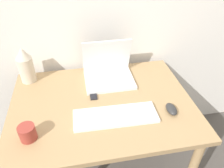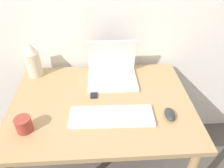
{
  "view_description": "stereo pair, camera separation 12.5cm",
  "coord_description": "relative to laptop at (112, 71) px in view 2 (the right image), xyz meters",
  "views": [
    {
      "loc": [
        -0.12,
        -0.57,
        1.57
      ],
      "look_at": [
        0.07,
        0.42,
        0.82
      ],
      "focal_mm": 35.0,
      "sensor_mm": 36.0,
      "label": 1
    },
    {
      "loc": [
        0.01,
        -0.58,
        1.57
      ],
      "look_at": [
        0.07,
        0.42,
        0.82
      ],
      "focal_mm": 35.0,
      "sensor_mm": 36.0,
      "label": 2
    }
  ],
  "objects": [
    {
      "name": "desk",
      "position": [
        -0.08,
        -0.23,
        -0.15
      ],
      "size": [
        1.06,
        0.78,
        0.72
      ],
      "color": "tan",
      "rests_on": "ground_plane"
    },
    {
      "name": "laptop",
      "position": [
        0.0,
        0.0,
        0.0
      ],
      "size": [
        0.31,
        0.25,
        0.26
      ],
      "color": "white",
      "rests_on": "desk"
    },
    {
      "name": "keyboard",
      "position": [
        -0.02,
        -0.37,
        -0.05
      ],
      "size": [
        0.45,
        0.16,
        0.02
      ],
      "color": "white",
      "rests_on": "desk"
    },
    {
      "name": "mouse",
      "position": [
        0.29,
        -0.38,
        -0.04
      ],
      "size": [
        0.05,
        0.1,
        0.03
      ],
      "color": "#2D2D2D",
      "rests_on": "desk"
    },
    {
      "name": "vase",
      "position": [
        -0.52,
        0.07,
        0.06
      ],
      "size": [
        0.1,
        0.1,
        0.24
      ],
      "color": "beige",
      "rests_on": "desk"
    },
    {
      "name": "mp3_player",
      "position": [
        -0.12,
        -0.18,
        -0.05
      ],
      "size": [
        0.04,
        0.06,
        0.01
      ],
      "color": "black",
      "rests_on": "desk"
    },
    {
      "name": "mug",
      "position": [
        -0.47,
        -0.43,
        -0.02
      ],
      "size": [
        0.08,
        0.08,
        0.08
      ],
      "color": "#9E382D",
      "rests_on": "desk"
    }
  ]
}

